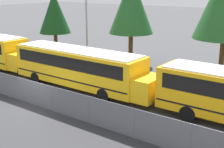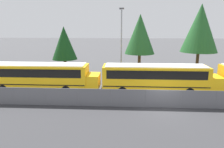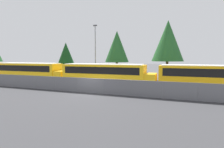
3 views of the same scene
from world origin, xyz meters
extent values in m
plane|color=#424244|center=(0.00, 0.00, 0.00)|extent=(200.00, 200.00, 0.00)
cube|color=#9EA0A5|center=(0.00, 0.00, 0.81)|extent=(76.73, 0.03, 1.63)
cube|color=slate|center=(0.00, -0.01, 0.81)|extent=(76.73, 0.01, 1.63)
cylinder|color=slate|center=(0.00, 0.00, 1.63)|extent=(76.73, 0.05, 0.05)
cylinder|color=slate|center=(-1.53, 0.00, 0.81)|extent=(0.07, 0.07, 1.63)
cylinder|color=slate|center=(1.53, 0.00, 0.81)|extent=(0.07, 0.07, 1.63)
cylinder|color=slate|center=(4.60, 0.00, 0.81)|extent=(0.07, 0.07, 1.63)
cylinder|color=slate|center=(7.67, 0.00, 0.81)|extent=(0.07, 0.07, 1.63)
cylinder|color=slate|center=(10.74, 0.00, 0.81)|extent=(0.07, 0.07, 1.63)
cube|color=yellow|center=(-6.85, 4.38, 1.24)|extent=(1.33, 2.39, 1.49)
cylinder|color=black|center=(-9.62, 5.55, 0.49)|extent=(0.99, 0.28, 0.99)
cube|color=yellow|center=(-0.22, 4.30, 1.74)|extent=(11.08, 2.59, 2.48)
cube|color=black|center=(-0.22, 4.30, 2.28)|extent=(10.19, 2.63, 0.89)
cube|color=black|center=(-0.22, 4.30, 1.04)|extent=(10.86, 2.62, 0.10)
cube|color=yellow|center=(5.99, 4.30, 1.24)|extent=(1.33, 2.39, 1.49)
cube|color=black|center=(-5.81, 4.30, 0.64)|extent=(0.12, 2.59, 0.24)
cube|color=silver|center=(-0.22, 4.30, 3.03)|extent=(10.53, 2.34, 0.10)
cylinder|color=black|center=(3.22, 5.47, 0.49)|extent=(0.99, 0.28, 0.99)
cylinder|color=black|center=(3.22, 3.12, 0.49)|extent=(0.99, 0.28, 0.99)
cylinder|color=black|center=(-3.65, 5.47, 0.49)|extent=(0.99, 0.28, 0.99)
cylinder|color=black|center=(-3.65, 3.12, 0.49)|extent=(0.99, 0.28, 0.99)
cube|color=black|center=(6.92, 4.71, 0.64)|extent=(0.12, 2.59, 0.24)
cylinder|color=black|center=(9.08, 5.89, 0.49)|extent=(0.99, 0.28, 0.99)
cylinder|color=black|center=(9.08, 3.53, 0.49)|extent=(0.99, 0.28, 0.99)
cylinder|color=gray|center=(-3.91, 9.67, 4.53)|extent=(0.16, 0.16, 9.06)
cylinder|color=#51381E|center=(-1.31, 13.30, 1.55)|extent=(0.44, 0.44, 3.11)
cone|color=#235B28|center=(-1.31, 13.30, 5.92)|extent=(4.33, 4.33, 5.63)
cylinder|color=#51381E|center=(7.43, 14.35, 1.65)|extent=(0.44, 0.44, 3.29)
cylinder|color=#51381E|center=(-12.52, 13.73, 1.06)|extent=(0.44, 0.44, 2.11)
cone|color=#144219|center=(-12.52, 13.73, 4.56)|extent=(3.77, 3.77, 4.90)
camera|label=1|loc=(15.50, -12.45, 7.62)|focal=50.00mm
camera|label=2|loc=(-3.49, -18.63, 7.29)|focal=35.00mm
camera|label=3|loc=(8.75, -17.05, 3.86)|focal=28.00mm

